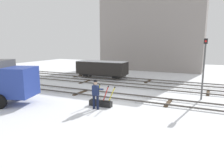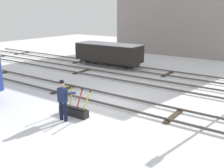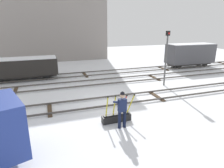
{
  "view_description": "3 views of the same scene",
  "coord_description": "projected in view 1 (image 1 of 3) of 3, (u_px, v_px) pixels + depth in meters",
  "views": [
    {
      "loc": [
        5.96,
        -13.95,
        3.97
      ],
      "look_at": [
        -1.05,
        0.79,
        0.81
      ],
      "focal_mm": 33.76,
      "sensor_mm": 36.0,
      "label": 1
    },
    {
      "loc": [
        7.47,
        -10.48,
        4.6
      ],
      "look_at": [
        -0.09,
        0.24,
        0.9
      ],
      "focal_mm": 41.34,
      "sensor_mm": 36.0,
      "label": 2
    },
    {
      "loc": [
        -3.38,
        -11.0,
        4.8
      ],
      "look_at": [
        0.45,
        0.47,
        1.07
      ],
      "focal_mm": 31.34,
      "sensor_mm": 36.0,
      "label": 3
    }
  ],
  "objects": [
    {
      "name": "ground_plane",
      "position": [
        120.0,
        98.0,
        15.63
      ],
      "size": [
        60.0,
        60.0,
        0.0
      ],
      "primitive_type": "plane",
      "color": "white"
    },
    {
      "name": "track_siding_near",
      "position": [
        139.0,
        86.0,
        19.44
      ],
      "size": [
        44.0,
        1.94,
        0.18
      ],
      "color": "#4C4742",
      "rests_on": "ground_plane"
    },
    {
      "name": "signal_post",
      "position": [
        204.0,
        63.0,
        14.68
      ],
      "size": [
        0.24,
        0.32,
        4.3
      ],
      "color": "#4C4C4C",
      "rests_on": "ground_plane"
    },
    {
      "name": "apartment_building",
      "position": [
        152.0,
        30.0,
        32.09
      ],
      "size": [
        15.32,
        6.1,
        12.08
      ],
      "color": "gray",
      "rests_on": "ground_plane"
    },
    {
      "name": "track_main_line",
      "position": [
        120.0,
        96.0,
        15.61
      ],
      "size": [
        44.0,
        1.94,
        0.18
      ],
      "color": "#4C4742",
      "rests_on": "ground_plane"
    },
    {
      "name": "switch_lever_frame",
      "position": [
        101.0,
        102.0,
        13.49
      ],
      "size": [
        1.8,
        0.41,
        1.45
      ],
      "rotation": [
        0.0,
        0.0,
        0.03
      ],
      "color": "black",
      "rests_on": "ground_plane"
    },
    {
      "name": "freight_car_mid_siding",
      "position": [
        102.0,
        68.0,
        24.29
      ],
      "size": [
        5.86,
        2.07,
        1.97
      ],
      "rotation": [
        0.0,
        0.0,
        0.01
      ],
      "color": "#2D2B28",
      "rests_on": "ground_plane"
    },
    {
      "name": "rail_worker",
      "position": [
        96.0,
        92.0,
        12.75
      ],
      "size": [
        0.55,
        0.71,
        1.84
      ],
      "rotation": [
        0.0,
        0.0,
        0.03
      ],
      "color": "#111831",
      "rests_on": "ground_plane"
    },
    {
      "name": "track_siding_far",
      "position": [
        148.0,
        81.0,
        22.17
      ],
      "size": [
        44.0,
        1.94,
        0.18
      ],
      "color": "#4C4742",
      "rests_on": "ground_plane"
    }
  ]
}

